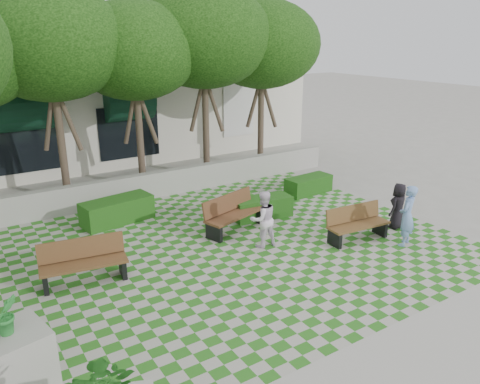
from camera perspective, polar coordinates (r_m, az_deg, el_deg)
ground at (r=12.07m, az=1.88°, el=-8.66°), size 90.00×90.00×0.00m
lawn at (r=12.81m, az=-0.67°, el=-6.91°), size 12.00×12.00×0.00m
sidewalk_south at (r=9.22m, az=19.75°, el=-19.52°), size 16.00×2.00×0.01m
retaining_wall at (r=16.98m, az=-10.06°, el=0.95°), size 15.00×0.36×0.90m
bench_east at (r=13.60m, az=14.05°, el=-3.80°), size 1.90×0.78×0.97m
bench_mid at (r=13.80m, az=-0.85°, el=-2.68°), size 2.15×1.23×1.07m
bench_west at (r=11.61m, az=-18.54°, el=-8.14°), size 2.03×0.94×1.03m
hedge_east at (r=17.25m, az=8.34°, el=0.86°), size 1.83×0.83×0.63m
hedge_midright at (r=14.84m, az=2.68°, el=-1.89°), size 1.96×0.99×0.66m
hedge_midleft at (r=14.91m, az=-14.73°, el=-2.21°), size 2.26×1.17×0.75m
planter_back at (r=8.87m, az=-25.81°, el=-17.59°), size 1.22×1.22×1.70m
person_blue at (r=13.51m, az=19.69°, el=-2.75°), size 0.74×0.63×1.72m
person_dark at (r=14.66m, az=18.72°, el=-1.63°), size 0.76×0.58×1.40m
person_white at (r=12.69m, az=2.82°, el=-3.30°), size 0.82×0.67×1.59m
tree_row at (r=15.35m, az=-17.39°, el=16.54°), size 17.70×13.40×7.41m
building at (r=24.13m, az=-15.79°, el=10.82°), size 18.00×8.92×5.15m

